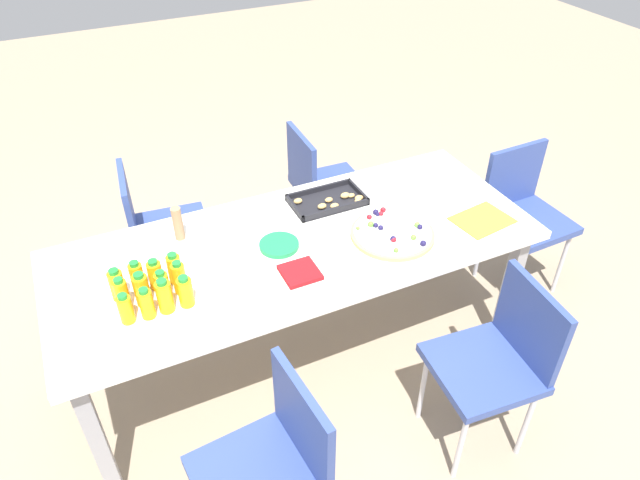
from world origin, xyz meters
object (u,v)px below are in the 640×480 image
object	(u,v)px
juice_bottle_3	(185,292)
party_table	(297,253)
juice_bottle_9	(137,277)
fruit_pizza	(392,233)
juice_bottle_7	(179,278)
juice_bottle_8	(117,285)
napkin_stack	(300,272)
juice_bottle_11	(175,269)
chair_end	(522,208)
juice_bottle_5	(142,290)
juice_bottle_2	(165,296)
juice_bottle_1	(147,304)
snack_tray	(329,201)
juice_bottle_6	(163,286)
cardboard_tube	(178,224)
chair_far_left	(157,225)
paper_folder	(482,220)
chair_near_right	(499,356)
plate_stack	(279,244)
chair_far_right	(320,182)
juice_bottle_10	(155,275)
juice_bottle_0	(126,309)
chair_near_left	(273,462)

from	to	relation	value
juice_bottle_3	party_table	bearing A→B (deg)	18.54
juice_bottle_9	fruit_pizza	world-z (taller)	juice_bottle_9
party_table	juice_bottle_7	xyz separation A→B (m)	(-0.55, -0.10, 0.14)
juice_bottle_7	fruit_pizza	distance (m)	0.95
juice_bottle_8	party_table	bearing A→B (deg)	2.56
napkin_stack	juice_bottle_11	bearing A→B (deg)	159.64
chair_end	juice_bottle_5	xyz separation A→B (m)	(-2.07, -0.15, 0.32)
juice_bottle_2	juice_bottle_7	xyz separation A→B (m)	(0.08, 0.08, 0.00)
juice_bottle_1	juice_bottle_7	world-z (taller)	juice_bottle_7
napkin_stack	snack_tray	bearing A→B (deg)	51.50
juice_bottle_5	juice_bottle_7	size ratio (longest dim) A/B	1.00
juice_bottle_8	juice_bottle_9	distance (m)	0.08
party_table	juice_bottle_8	world-z (taller)	juice_bottle_8
party_table	juice_bottle_2	world-z (taller)	juice_bottle_2
chair_end	juice_bottle_3	bearing A→B (deg)	4.97
juice_bottle_1	juice_bottle_2	size ratio (longest dim) A/B	0.91
juice_bottle_7	juice_bottle_8	distance (m)	0.24
juice_bottle_1	juice_bottle_9	world-z (taller)	juice_bottle_9
juice_bottle_6	cardboard_tube	size ratio (longest dim) A/B	0.82
juice_bottle_3	napkin_stack	xyz separation A→B (m)	(0.47, -0.02, -0.06)
chair_far_left	paper_folder	size ratio (longest dim) A/B	3.19
chair_near_right	juice_bottle_6	size ratio (longest dim) A/B	6.32
juice_bottle_9	juice_bottle_8	bearing A→B (deg)	-172.66
napkin_stack	plate_stack	bearing A→B (deg)	92.56
juice_bottle_1	juice_bottle_7	size ratio (longest dim) A/B	0.90
party_table	chair_far_right	world-z (taller)	chair_far_right
party_table	juice_bottle_10	xyz separation A→B (m)	(-0.63, -0.03, 0.13)
party_table	snack_tray	distance (m)	0.35
chair_end	juice_bottle_6	size ratio (longest dim) A/B	6.32
napkin_stack	juice_bottle_3	bearing A→B (deg)	176.99
chair_end	juice_bottle_0	size ratio (longest dim) A/B	6.30
party_table	juice_bottle_2	distance (m)	0.66
napkin_stack	juice_bottle_9	bearing A→B (deg)	163.55
chair_end	juice_bottle_2	size ratio (longest dim) A/B	5.55
juice_bottle_6	juice_bottle_7	bearing A→B (deg)	3.24
party_table	chair_near_left	size ratio (longest dim) A/B	2.59
napkin_stack	chair_far_right	bearing A→B (deg)	60.48
napkin_stack	paper_folder	distance (m)	0.92
party_table	juice_bottle_6	xyz separation A→B (m)	(-0.61, -0.11, 0.13)
juice_bottle_5	napkin_stack	distance (m)	0.63
paper_folder	juice_bottle_2	bearing A→B (deg)	178.50
juice_bottle_11	juice_bottle_0	bearing A→B (deg)	-146.58
chair_far_left	juice_bottle_9	size ratio (longest dim) A/B	5.70
chair_near_right	plate_stack	distance (m)	1.03
juice_bottle_10	cardboard_tube	size ratio (longest dim) A/B	0.84
juice_bottle_1	party_table	bearing A→B (deg)	14.91
juice_bottle_0	juice_bottle_3	size ratio (longest dim) A/B	0.96
juice_bottle_3	juice_bottle_7	world-z (taller)	juice_bottle_7
chair_end	juice_bottle_3	xyz separation A→B (m)	(-1.92, -0.22, 0.31)
juice_bottle_6	party_table	bearing A→B (deg)	9.79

